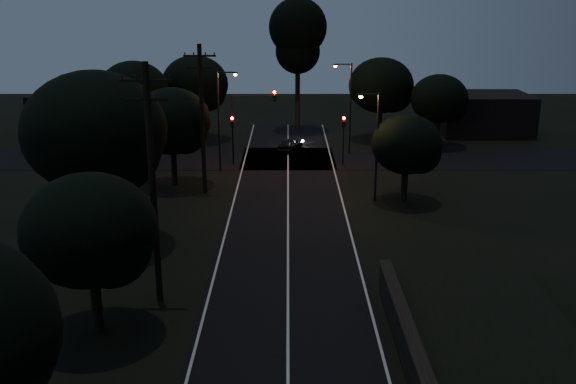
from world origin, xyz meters
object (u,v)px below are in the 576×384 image
object	(u,v)px
streetlight_a	(221,114)
streetlight_b	(348,102)
signal_right	(344,131)
signal_mast	(253,113)
streetlight_c	(375,139)
signal_left	(233,131)
tall_pine	(298,35)
car	(290,144)
utility_pole_far	(202,117)
utility_pole_mid	(152,182)

from	to	relation	value
streetlight_a	streetlight_b	distance (m)	12.19
signal_right	signal_mast	size ratio (longest dim) A/B	0.66
signal_mast	streetlight_c	world-z (taller)	streetlight_c
signal_left	signal_mast	distance (m)	2.26
tall_pine	streetlight_b	distance (m)	12.85
tall_pine	car	xyz separation A→B (m)	(-0.80, -10.10, -9.10)
tall_pine	streetlight_a	world-z (taller)	tall_pine
signal_right	car	size ratio (longest dim) A/B	1.17
tall_pine	signal_left	size ratio (longest dim) A/B	3.28
streetlight_a	streetlight_c	bearing A→B (deg)	-35.69
signal_left	car	size ratio (longest dim) A/B	1.17
car	streetlight_c	bearing A→B (deg)	131.91
utility_pole_far	tall_pine	world-z (taller)	tall_pine
streetlight_a	signal_right	bearing A→B (deg)	11.34
utility_pole_mid	signal_right	distance (m)	27.30
utility_pole_mid	signal_mast	bearing A→B (deg)	82.96
streetlight_a	utility_pole_far	bearing A→B (deg)	-96.59
signal_mast	car	distance (m)	6.91
utility_pole_far	car	world-z (taller)	utility_pole_far
signal_mast	streetlight_a	xyz separation A→B (m)	(-2.39, -1.99, 0.30)
tall_pine	car	bearing A→B (deg)	-94.55
tall_pine	utility_pole_far	bearing A→B (deg)	-106.93
tall_pine	signal_left	bearing A→B (deg)	-110.46
signal_right	streetlight_c	world-z (taller)	streetlight_c
tall_pine	signal_mast	world-z (taller)	tall_pine
signal_mast	car	bearing A→B (deg)	57.65
tall_pine	utility_pole_mid	bearing A→B (deg)	-99.93
tall_pine	car	world-z (taller)	tall_pine
tall_pine	signal_right	xyz separation A→B (m)	(3.60, -15.01, -6.86)
utility_pole_mid	signal_right	xyz separation A→B (m)	(10.60, 24.99, -2.90)
utility_pole_far	signal_left	bearing A→B (deg)	80.06
utility_pole_mid	signal_left	xyz separation A→B (m)	(1.40, 24.99, -2.90)
utility_pole_far	signal_right	world-z (taller)	utility_pole_far
signal_right	utility_pole_far	bearing A→B (deg)	-143.00
signal_left	signal_mast	world-z (taller)	signal_mast
signal_left	signal_right	world-z (taller)	same
utility_pole_mid	utility_pole_far	distance (m)	17.00
tall_pine	streetlight_a	xyz separation A→B (m)	(-6.31, -17.00, -5.06)
utility_pole_mid	streetlight_c	xyz separation A→B (m)	(11.83, 15.00, -1.39)
utility_pole_far	car	size ratio (longest dim) A/B	2.99
streetlight_b	utility_pole_mid	bearing A→B (deg)	-111.30
signal_mast	streetlight_b	distance (m)	9.15
streetlight_c	streetlight_b	bearing A→B (deg)	92.14
tall_pine	streetlight_c	xyz separation A→B (m)	(4.83, -25.00, -5.35)
utility_pole_mid	streetlight_a	world-z (taller)	utility_pole_mid
signal_left	streetlight_b	xyz separation A→B (m)	(9.91, 4.01, 1.80)
streetlight_a	car	bearing A→B (deg)	51.43
signal_right	streetlight_c	size ratio (longest dim) A/B	0.55
utility_pole_far	streetlight_a	world-z (taller)	utility_pole_far
utility_pole_far	signal_right	xyz separation A→B (m)	(10.60, 7.99, -2.65)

